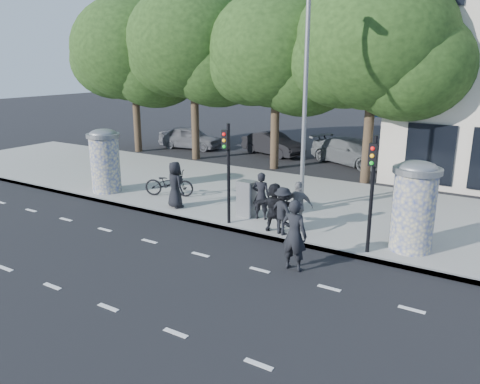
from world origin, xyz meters
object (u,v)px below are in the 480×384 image
Objects in this scene: ad_column_left at (105,159)px; traffic_pole_far at (372,183)px; car_left at (190,138)px; traffic_pole_near at (228,164)px; cabinet_right at (405,230)px; ped_f at (274,207)px; bicycle at (169,183)px; ad_column_right at (414,204)px; street_lamp at (305,82)px; ped_a at (175,185)px; car_right at (351,151)px; ped_b at (261,196)px; ped_e at (298,206)px; car_mid at (273,144)px; cabinet_left at (247,198)px; man_road at (294,235)px; ped_d at (283,211)px.

ad_column_left is 11.44m from traffic_pole_far.
ad_column_left is at bearing -168.63° from car_left.
traffic_pole_near is 2.82× the size of cabinet_right.
ped_f is 5.70m from bicycle.
ad_column_right reaches higher than bicycle.
ped_a is at bearing -149.85° from street_lamp.
traffic_pole_far is at bearing -161.52° from ped_a.
car_right is at bearing 135.25° from cabinet_right.
ped_b is at bearing 53.71° from traffic_pole_near.
traffic_pole_near is at bearing 4.82° from ped_e.
ad_column_right is 2.20× the size of cabinet_right.
bicycle is at bearing 169.95° from traffic_pole_far.
ped_e is (4.95, 0.21, -0.06)m from ped_a.
car_right is at bearing -44.96° from bicycle.
street_lamp is at bearing 63.77° from traffic_pole_near.
ad_column_right is 0.65× the size of car_mid.
cabinet_right is at bearing 7.87° from traffic_pole_near.
ad_column_right is 9.73m from bicycle.
ped_a is 0.36× the size of car_right.
cabinet_right is (5.53, -0.24, -0.04)m from cabinet_left.
traffic_pole_near is 0.82× the size of car_left.
traffic_pole_near is at bearing -152.87° from cabinet_right.
ad_column_right is 5.10m from ped_b.
ped_e is 11.57m from car_right.
ped_e is (0.89, -2.16, -3.83)m from street_lamp.
ad_column_left is 6.67m from traffic_pole_near.
traffic_pole_far reaches higher than ped_f.
ped_a reaches higher than ped_f.
bicycle is 0.49× the size of car_left.
car_mid is (-0.80, 10.55, -0.01)m from bicycle.
ped_a is at bearing -9.47° from ped_e.
cabinet_right is at bearing -25.77° from street_lamp.
ped_b is 11.08m from car_right.
ped_e is 0.34× the size of car_right.
ped_f is at bearing -136.23° from car_mid.
street_lamp is 6.22m from cabinet_right.
ad_column_left is at bearing -11.27° from ped_b.
car_mid is 0.84× the size of car_right.
man_road reaches higher than cabinet_right.
cabinet_right is (3.38, 0.10, -0.21)m from ped_e.
car_left is at bearing 116.79° from car_right.
car_mid is at bearing -42.21° from ped_d.
car_mid is at bearing 111.13° from traffic_pole_near.
traffic_pole_near is 4.80m from traffic_pole_far.
ad_column_right is at bearing -23.73° from street_lamp.
ad_column_right is 1.33× the size of man_road.
street_lamp reaches higher than ped_b.
bicycle is at bearing -165.26° from cabinet_right.
ped_f is at bearing -161.58° from ped_a.
traffic_pole_far is at bearing -137.79° from ad_column_right.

